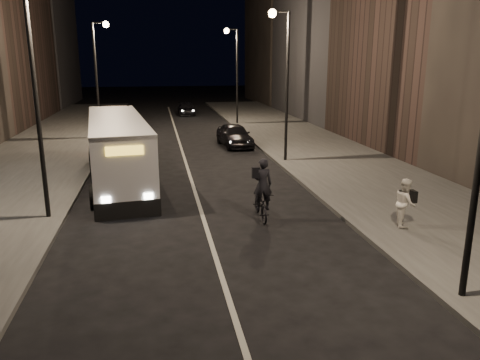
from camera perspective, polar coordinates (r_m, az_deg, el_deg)
name	(u,v)px	position (r m, az deg, el deg)	size (l,w,h in m)	color
ground	(214,252)	(14.50, -3.18, -8.81)	(180.00, 180.00, 0.00)	black
sidewalk_right	(322,153)	(29.57, 9.92, 3.30)	(7.00, 70.00, 0.16)	#3B3C39
sidewalk_left	(32,163)	(28.65, -23.99, 1.89)	(7.00, 70.00, 0.16)	#3B3C39
building_row_right	(356,2)	(44.60, 13.93, 20.29)	(8.00, 61.00, 21.00)	black
streetlight_right_near	(479,77)	(11.53, 27.15, 11.07)	(1.20, 0.44, 8.12)	black
streetlight_right_mid	(283,66)	(26.15, 5.24, 13.67)	(1.20, 0.44, 8.12)	black
streetlight_right_far	(234,63)	(41.80, -0.73, 14.05)	(1.20, 0.44, 8.12)	black
streetlight_left_near	(41,71)	(17.63, -23.07, 12.18)	(1.20, 0.44, 8.12)	black
streetlight_left_far	(99,64)	(35.42, -16.78, 13.35)	(1.20, 0.44, 8.12)	black
city_bus	(118,147)	(22.98, -14.69, 3.89)	(3.77, 11.63, 3.08)	white
cyclist_on_bicycle	(261,199)	(17.17, 2.64, -2.28)	(0.75, 2.03, 2.32)	black
pedestrian_woman	(405,202)	(16.92, 19.48, -2.60)	(0.81, 0.63, 1.68)	silver
car_near	(235,135)	(31.58, -0.66, 5.49)	(1.81, 4.49, 1.53)	black
car_mid	(132,124)	(38.86, -13.01, 6.72)	(1.45, 4.17, 1.37)	#303032
car_far	(186,109)	(50.03, -6.54, 8.60)	(1.73, 4.25, 1.23)	black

